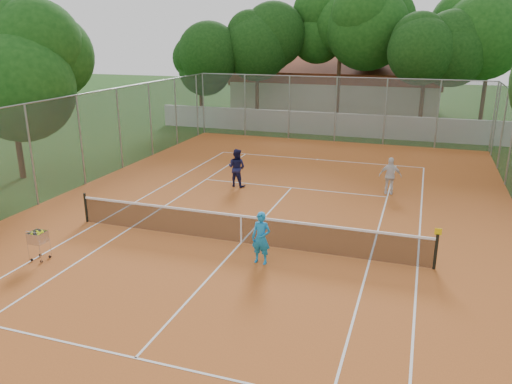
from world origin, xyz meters
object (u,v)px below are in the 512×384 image
(player_near, at_px, (261,238))
(player_far_right, at_px, (390,176))
(player_far_left, at_px, (237,168))
(ball_hopper, at_px, (39,245))
(clubhouse, at_px, (337,87))
(tennis_net, at_px, (241,229))

(player_near, bearing_deg, player_far_right, 73.83)
(player_far_left, bearing_deg, ball_hopper, 82.16)
(clubhouse, xyz_separation_m, ball_hopper, (-3.26, -32.14, -1.69))
(clubhouse, xyz_separation_m, player_far_right, (6.14, -22.13, -1.39))
(clubhouse, bearing_deg, player_near, -84.19)
(clubhouse, relative_size, player_far_left, 9.66)
(tennis_net, height_order, clubhouse, clubhouse)
(player_far_left, xyz_separation_m, player_far_right, (6.52, 0.98, -0.06))
(tennis_net, distance_m, player_far_right, 8.03)
(clubhouse, relative_size, player_near, 10.39)
(player_far_left, relative_size, ball_hopper, 1.73)
(tennis_net, relative_size, clubhouse, 0.72)
(player_near, distance_m, player_far_left, 7.89)
(clubhouse, relative_size, ball_hopper, 16.66)
(tennis_net, relative_size, player_far_right, 7.49)
(player_near, relative_size, player_far_right, 0.99)
(clubhouse, distance_m, ball_hopper, 32.35)
(player_near, bearing_deg, clubhouse, 100.45)
(tennis_net, distance_m, clubhouse, 29.12)
(clubhouse, bearing_deg, player_far_right, -74.49)
(player_near, distance_m, ball_hopper, 6.63)
(clubhouse, height_order, player_far_left, clubhouse)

